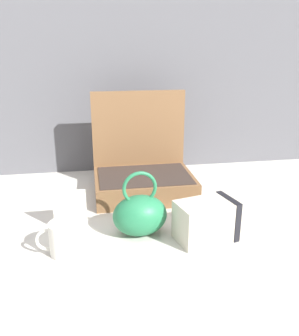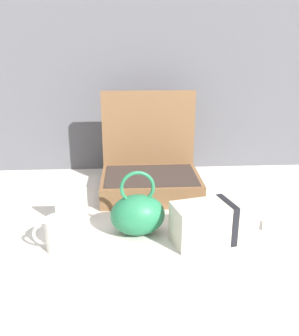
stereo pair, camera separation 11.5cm
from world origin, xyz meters
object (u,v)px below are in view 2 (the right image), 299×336
open_suitcase (150,171)px  info_card_left (278,213)px  teal_pouch_handbag (138,214)px  cream_toiletry_bag (214,222)px  poster_card_right (71,205)px  coffee_mug (60,234)px

open_suitcase → info_card_left: open_suitcase is taller
teal_pouch_handbag → cream_toiletry_bag: teal_pouch_handbag is taller
info_card_left → poster_card_right: 0.66m
teal_pouch_handbag → info_card_left: size_ratio=1.67×
coffee_mug → teal_pouch_handbag: bearing=18.4°
info_card_left → poster_card_right: bearing=179.4°
cream_toiletry_bag → poster_card_right: (-0.45, 0.13, 0.00)m
open_suitcase → cream_toiletry_bag: (0.17, -0.40, -0.03)m
cream_toiletry_bag → coffee_mug: size_ratio=2.13×
open_suitcase → info_card_left: size_ratio=3.10×
cream_toiletry_bag → poster_card_right: size_ratio=2.06×
coffee_mug → info_card_left: bearing=5.4°
coffee_mug → poster_card_right: poster_card_right is taller
info_card_left → poster_card_right: (-0.66, 0.09, 0.00)m
cream_toiletry_bag → info_card_left: (0.21, 0.04, 0.00)m
open_suitcase → coffee_mug: 0.51m
teal_pouch_handbag → cream_toiletry_bag: (0.23, -0.05, -0.01)m
poster_card_right → coffee_mug: bearing=-95.2°
coffee_mug → cream_toiletry_bag: bearing=2.9°
open_suitcase → coffee_mug: (-0.29, -0.42, -0.04)m
coffee_mug → info_card_left: info_card_left is taller
open_suitcase → cream_toiletry_bag: 0.43m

